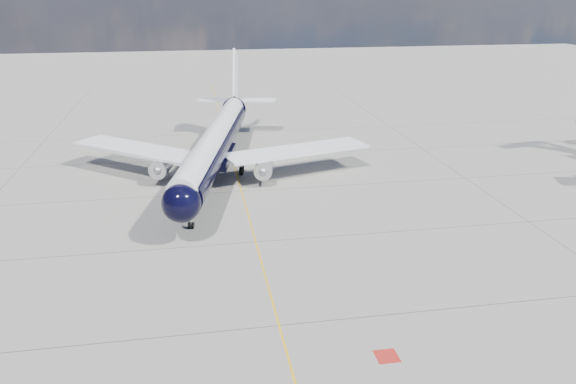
% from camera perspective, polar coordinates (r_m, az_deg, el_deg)
% --- Properties ---
extents(ground, '(320.00, 320.00, 0.00)m').
position_cam_1_polar(ground, '(75.22, -5.10, 1.36)').
color(ground, gray).
rests_on(ground, ground).
extents(taxiway_centerline, '(0.16, 160.00, 0.01)m').
position_cam_1_polar(taxiway_centerline, '(70.52, -4.74, 0.07)').
color(taxiway_centerline, '#DEA10B').
rests_on(taxiway_centerline, ground).
extents(red_marking, '(1.60, 1.60, 0.01)m').
position_cam_1_polar(red_marking, '(41.25, 10.00, -16.11)').
color(red_marking, maroon).
rests_on(red_marking, ground).
extents(main_airliner, '(40.63, 50.11, 14.59)m').
position_cam_1_polar(main_airliner, '(76.16, -7.30, 5.08)').
color(main_airliner, black).
rests_on(main_airliner, ground).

